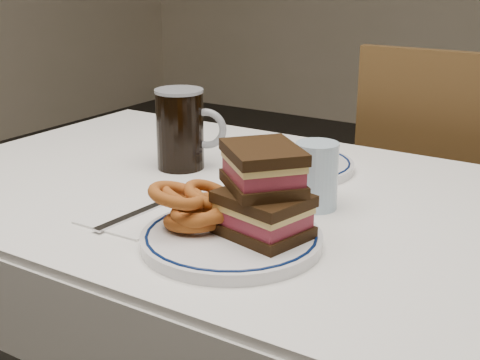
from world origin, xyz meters
The scene contains 11 objects.
dining_table centered at (0.00, 0.00, 0.64)m, with size 1.27×0.87×0.75m.
chair_far centered at (0.23, 0.78, 0.52)m, with size 0.45×0.45×0.96m.
main_plate centered at (0.17, -0.22, 0.76)m, with size 0.29×0.29×0.02m.
reuben_sandwich centered at (0.20, -0.19, 0.84)m, with size 0.17×0.17×0.14m.
onion_rings_main centered at (0.10, -0.23, 0.80)m, with size 0.15×0.14×0.09m.
ketchup_ramekin centered at (0.12, -0.15, 0.79)m, with size 0.06×0.06×0.03m.
beer_mug centered at (-0.14, 0.06, 0.84)m, with size 0.15×0.10×0.17m.
water_glass centered at (0.20, 0.00, 0.81)m, with size 0.08×0.08×0.12m, color #A9C5DA.
far_plate centered at (0.06, 0.17, 0.76)m, with size 0.27×0.27×0.02m.
onion_rings_far centered at (0.06, 0.16, 0.78)m, with size 0.10×0.11×0.06m.
napkin_fork centered at (-0.04, -0.22, 0.75)m, with size 0.15×0.19×0.01m.
Camera 1 is at (0.70, -1.02, 1.18)m, focal length 50.00 mm.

